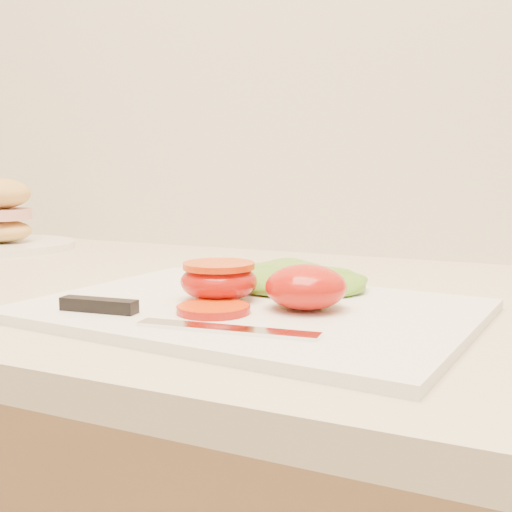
% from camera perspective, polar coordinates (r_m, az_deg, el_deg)
% --- Properties ---
extents(cutting_board, '(0.42, 0.32, 0.01)m').
position_cam_1_polar(cutting_board, '(0.61, -0.41, -4.81)').
color(cutting_board, white).
rests_on(cutting_board, counter).
extents(tomato_half_dome, '(0.07, 0.07, 0.04)m').
position_cam_1_polar(tomato_half_dome, '(0.58, 4.46, -2.75)').
color(tomato_half_dome, red).
rests_on(tomato_half_dome, cutting_board).
extents(tomato_half_cut, '(0.07, 0.07, 0.04)m').
position_cam_1_polar(tomato_half_cut, '(0.62, -3.32, -2.11)').
color(tomato_half_cut, red).
rests_on(tomato_half_cut, cutting_board).
extents(tomato_slice_0, '(0.06, 0.06, 0.01)m').
position_cam_1_polar(tomato_slice_0, '(0.57, -3.81, -4.71)').
color(tomato_slice_0, '#E4580B').
rests_on(tomato_slice_0, cutting_board).
extents(lettuce_leaf_0, '(0.16, 0.16, 0.03)m').
position_cam_1_polar(lettuce_leaf_0, '(0.68, 1.95, -1.86)').
color(lettuce_leaf_0, '#79A62C').
rests_on(lettuce_leaf_0, cutting_board).
extents(lettuce_leaf_1, '(0.12, 0.11, 0.02)m').
position_cam_1_polar(lettuce_leaf_1, '(0.67, 6.00, -2.32)').
color(lettuce_leaf_1, '#79A62C').
rests_on(lettuce_leaf_1, cutting_board).
extents(knife, '(0.25, 0.04, 0.01)m').
position_cam_1_polar(knife, '(0.56, -9.81, -5.09)').
color(knife, silver).
rests_on(knife, cutting_board).
extents(sandwich_plate, '(0.24, 0.24, 0.12)m').
position_cam_1_polar(sandwich_plate, '(1.17, -21.83, 2.66)').
color(sandwich_plate, white).
rests_on(sandwich_plate, counter).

